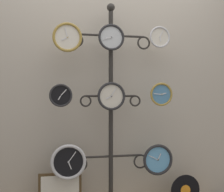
{
  "coord_description": "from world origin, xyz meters",
  "views": [
    {
      "loc": [
        -0.61,
        -2.38,
        1.1
      ],
      "look_at": [
        0.0,
        0.36,
        1.09
      ],
      "focal_mm": 50.0,
      "sensor_mm": 36.0,
      "label": 1
    }
  ],
  "objects": [
    {
      "name": "vinyl_record",
      "position": [
        0.7,
        0.33,
        0.2
      ],
      "size": [
        0.29,
        0.01,
        0.29
      ],
      "color": "black",
      "rests_on": "low_shelf"
    },
    {
      "name": "clock_top_left",
      "position": [
        -0.4,
        0.32,
        1.6
      ],
      "size": [
        0.26,
        0.04,
        0.26
      ],
      "color": "silver"
    },
    {
      "name": "clock_middle_left",
      "position": [
        -0.46,
        0.33,
        1.09
      ],
      "size": [
        0.2,
        0.04,
        0.2
      ],
      "color": "black"
    },
    {
      "name": "clock_middle_right",
      "position": [
        0.45,
        0.3,
        1.1
      ],
      "size": [
        0.21,
        0.04,
        0.21
      ],
      "color": "#4C84B2"
    },
    {
      "name": "clock_middle_center",
      "position": [
        -0.02,
        0.3,
        1.09
      ],
      "size": [
        0.25,
        0.04,
        0.25
      ],
      "color": "silver"
    },
    {
      "name": "clock_top_center",
      "position": [
        -0.01,
        0.33,
        1.61
      ],
      "size": [
        0.24,
        0.04,
        0.24
      ],
      "color": "silver"
    },
    {
      "name": "clock_bottom_left",
      "position": [
        -0.39,
        0.31,
        0.52
      ],
      "size": [
        0.31,
        0.04,
        0.31
      ],
      "color": "black"
    },
    {
      "name": "clock_top_right",
      "position": [
        0.44,
        0.33,
        1.63
      ],
      "size": [
        0.2,
        0.04,
        0.2
      ],
      "color": "silver"
    },
    {
      "name": "clock_bottom_right",
      "position": [
        0.42,
        0.32,
        0.51
      ],
      "size": [
        0.29,
        0.04,
        0.29
      ],
      "color": "#60A8DB"
    },
    {
      "name": "display_stand",
      "position": [
        -0.0,
        0.41,
        0.68
      ],
      "size": [
        0.76,
        0.39,
        1.94
      ],
      "color": "#282623",
      "rests_on": "ground_plane"
    },
    {
      "name": "shop_wall",
      "position": [
        0.0,
        0.57,
        1.4
      ],
      "size": [
        4.4,
        0.04,
        2.8
      ],
      "color": "#BCB2A3",
      "rests_on": "ground_plane"
    }
  ]
}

